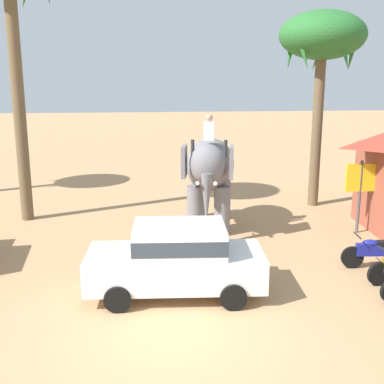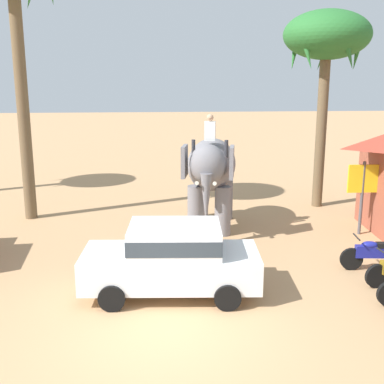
{
  "view_description": "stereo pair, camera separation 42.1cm",
  "coord_description": "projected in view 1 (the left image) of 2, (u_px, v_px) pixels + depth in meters",
  "views": [
    {
      "loc": [
        -0.47,
        -8.76,
        5.07
      ],
      "look_at": [
        1.08,
        5.63,
        1.6
      ],
      "focal_mm": 45.92,
      "sensor_mm": 36.0,
      "label": 1
    },
    {
      "loc": [
        -0.06,
        -8.8,
        5.07
      ],
      "look_at": [
        1.08,
        5.63,
        1.6
      ],
      "focal_mm": 45.92,
      "sensor_mm": 36.0,
      "label": 2
    }
  ],
  "objects": [
    {
      "name": "ground_plane",
      "position": [
        168.0,
        338.0,
        9.71
      ],
      "size": [
        120.0,
        120.0,
        0.0
      ],
      "primitive_type": "plane",
      "color": "tan"
    },
    {
      "name": "car_sedan_foreground",
      "position": [
        177.0,
        257.0,
        11.43
      ],
      "size": [
        4.2,
        2.08,
        1.7
      ],
      "color": "white",
      "rests_on": "ground"
    },
    {
      "name": "elephant_with_mahout",
      "position": [
        210.0,
        170.0,
        16.23
      ],
      "size": [
        2.22,
        4.0,
        3.88
      ],
      "color": "slate",
      "rests_on": "ground"
    },
    {
      "name": "motorcycle_end_of_row",
      "position": [
        375.0,
        252.0,
        13.11
      ],
      "size": [
        1.8,
        0.55,
        0.94
      ],
      "color": "black",
      "rests_on": "ground"
    },
    {
      "name": "palm_tree_near_hut",
      "position": [
        322.0,
        40.0,
        18.15
      ],
      "size": [
        3.2,
        3.2,
        7.39
      ],
      "color": "brown",
      "rests_on": "ground"
    },
    {
      "name": "signboard_yellow",
      "position": [
        360.0,
        183.0,
        15.79
      ],
      "size": [
        1.0,
        0.1,
        2.4
      ],
      "color": "#4C4C51",
      "rests_on": "ground"
    }
  ]
}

